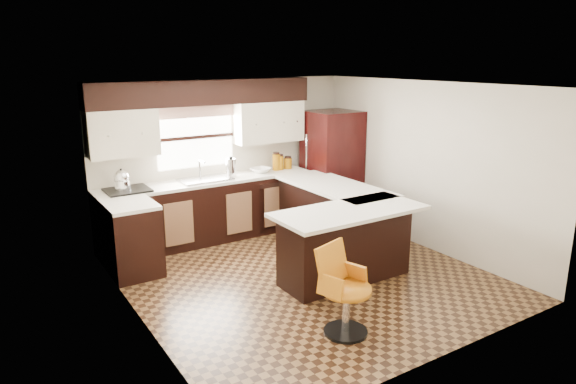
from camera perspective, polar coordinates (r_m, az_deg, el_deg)
floor at (r=6.66m, az=1.81°, el=-9.30°), size 4.40×4.40×0.00m
ceiling at (r=6.09m, az=1.99°, el=11.79°), size 4.40×4.40×0.00m
wall_back at (r=8.14m, az=-6.92°, el=3.93°), size 4.40×0.00×4.40m
wall_front at (r=4.70m, az=17.29°, el=-4.76°), size 4.40×0.00×4.40m
wall_left at (r=5.41m, az=-16.81°, el=-2.18°), size 0.00×4.40×4.40m
wall_right at (r=7.63m, az=15.04°, el=2.80°), size 0.00×4.40×4.40m
base_cab_back at (r=7.87m, az=-8.75°, el=-2.14°), size 3.30×0.60×0.90m
base_cab_left at (r=6.86m, az=-16.87°, el=-5.19°), size 0.60×0.70×0.90m
counter_back at (r=7.74m, az=-8.88°, el=1.20°), size 3.30×0.60×0.04m
counter_left at (r=6.72m, az=-17.17°, el=-1.39°), size 0.60×0.70×0.04m
soffit at (r=7.68m, az=-9.31°, el=10.89°), size 3.40×0.35×0.36m
upper_cab_left at (r=7.34m, az=-17.96°, el=6.26°), size 0.94×0.35×0.64m
upper_cab_right at (r=8.22m, az=-2.19°, el=7.81°), size 1.14×0.35×0.64m
window_pane at (r=7.86m, az=-10.23°, el=6.01°), size 1.20×0.02×0.90m
valance at (r=7.77m, az=-10.25°, el=8.82°), size 1.30×0.06×0.18m
sink at (r=7.70m, az=-9.17°, el=1.40°), size 0.75×0.45×0.03m
dishwasher at (r=8.07m, az=-1.42°, el=-1.68°), size 0.58×0.03×0.78m
cooktop at (r=7.34m, az=-17.42°, el=0.21°), size 0.58×0.50×0.02m
peninsula_long at (r=7.47m, az=4.84°, el=-2.94°), size 0.60×1.95×0.90m
peninsula_return at (r=6.44m, az=6.38°, el=-5.93°), size 1.65×0.60×0.90m
counter_pen_long at (r=7.37m, az=5.22°, el=0.63°), size 0.84×1.95×0.04m
counter_pen_return at (r=6.21m, az=6.88°, el=-2.13°), size 1.89×0.84×0.04m
refrigerator at (r=8.60m, az=4.88°, el=2.76°), size 0.80×0.77×1.87m
bar_chair at (r=5.23m, az=6.55°, el=-10.92°), size 0.62×0.62×0.92m
kettle at (r=7.28m, az=-18.00°, el=1.35°), size 0.22×0.22×0.29m
percolator at (r=7.87m, az=-6.35°, el=2.71°), size 0.15×0.15×0.28m
mixing_bowl at (r=8.12m, az=-3.05°, el=2.43°), size 0.37×0.37×0.07m
canister_large at (r=8.27m, az=-1.32°, el=3.34°), size 0.12×0.12×0.26m
canister_med at (r=8.31m, az=-0.90°, el=3.26°), size 0.12×0.12×0.22m
canister_small at (r=8.39m, az=-0.02°, el=3.21°), size 0.13×0.13×0.17m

